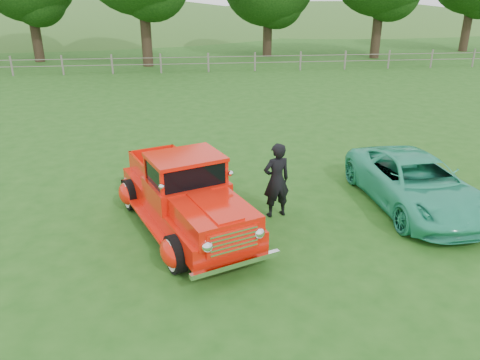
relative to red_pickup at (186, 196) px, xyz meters
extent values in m
plane|color=#1E4F15|center=(1.61, -1.08, -0.80)|extent=(140.00, 140.00, 0.00)
ellipsoid|color=#2A5A21|center=(-16.39, 56.92, -5.75)|extent=(84.00, 60.00, 18.00)
ellipsoid|color=#2A5A21|center=(21.61, 60.92, -4.65)|extent=(72.00, 52.00, 14.00)
cube|color=slate|center=(1.61, 20.92, -0.25)|extent=(48.00, 0.04, 0.04)
cube|color=slate|center=(1.61, 20.92, 0.15)|extent=(48.00, 0.04, 0.04)
cylinder|color=#2F1F17|center=(-10.39, 26.92, 1.18)|extent=(0.70, 0.70, 3.96)
cylinder|color=#2F1F17|center=(-2.39, 23.92, 1.62)|extent=(0.70, 0.70, 4.84)
cylinder|color=#2F1F17|center=(6.61, 27.92, 1.07)|extent=(0.70, 0.70, 3.74)
cylinder|color=#2F1F17|center=(14.61, 25.92, 1.40)|extent=(0.70, 0.70, 4.40)
cylinder|color=#2F1F17|center=(23.61, 28.92, 1.29)|extent=(0.70, 0.70, 4.18)
cylinder|color=black|center=(-0.23, -1.71, -0.42)|extent=(0.50, 0.80, 0.76)
cylinder|color=black|center=(1.32, -1.11, -0.42)|extent=(0.50, 0.80, 0.76)
cylinder|color=black|center=(-1.35, 1.18, -0.42)|extent=(0.50, 0.80, 0.76)
cylinder|color=black|center=(0.20, 1.78, -0.42)|extent=(0.50, 0.80, 0.76)
cube|color=red|center=(-0.01, 0.03, -0.22)|extent=(3.12, 4.86, 0.44)
ellipsoid|color=red|center=(-0.29, -1.74, -0.38)|extent=(0.66, 0.85, 0.54)
ellipsoid|color=red|center=(1.39, -1.09, -0.38)|extent=(0.66, 0.85, 0.54)
ellipsoid|color=red|center=(-1.41, 1.16, -0.38)|extent=(0.66, 0.85, 0.54)
ellipsoid|color=red|center=(0.27, 1.81, -0.38)|extent=(0.66, 0.85, 0.54)
cube|color=red|center=(0.55, -1.41, 0.17)|extent=(1.82, 1.97, 0.42)
cube|color=red|center=(0.02, -0.06, 0.19)|extent=(1.98, 1.84, 0.44)
cube|color=black|center=(0.02, -0.06, 0.66)|extent=(1.75, 1.57, 0.50)
cube|color=red|center=(0.02, -0.06, 0.94)|extent=(1.86, 1.69, 0.08)
cube|color=red|center=(-0.50, 1.29, 0.15)|extent=(1.80, 2.24, 0.45)
cube|color=white|center=(0.84, -2.17, 0.05)|extent=(1.03, 0.48, 0.50)
cube|color=white|center=(0.87, -2.26, -0.38)|extent=(1.72, 0.74, 0.10)
cube|color=white|center=(-0.89, 2.29, -0.38)|extent=(1.63, 0.71, 0.10)
imported|color=#2BAC82|center=(5.60, 0.52, -0.17)|extent=(2.32, 4.64, 1.26)
imported|color=black|center=(2.11, 0.41, 0.11)|extent=(0.75, 0.58, 1.81)
camera|label=1|loc=(0.10, -9.47, 4.28)|focal=35.00mm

